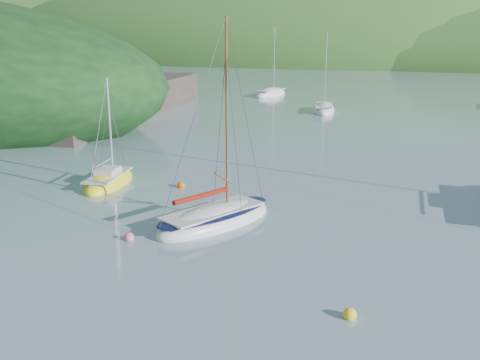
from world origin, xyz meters
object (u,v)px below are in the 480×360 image
at_px(daysailer_white, 215,219).
at_px(sailboat_yellow, 109,182).
at_px(distant_sloop_c, 271,94).
at_px(distant_sloop_a, 324,110).

bearing_deg(daysailer_white, sailboat_yellow, -179.00).
height_order(daysailer_white, distant_sloop_c, daysailer_white).
bearing_deg(distant_sloop_a, distant_sloop_c, 118.20).
relative_size(daysailer_white, distant_sloop_c, 0.99).
distance_m(sailboat_yellow, distant_sloop_a, 35.57).
bearing_deg(daysailer_white, distant_sloop_c, 130.32).
bearing_deg(distant_sloop_a, sailboat_yellow, -110.52).
relative_size(daysailer_white, sailboat_yellow, 1.48).
distance_m(daysailer_white, sailboat_yellow, 9.79).
height_order(daysailer_white, sailboat_yellow, daysailer_white).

